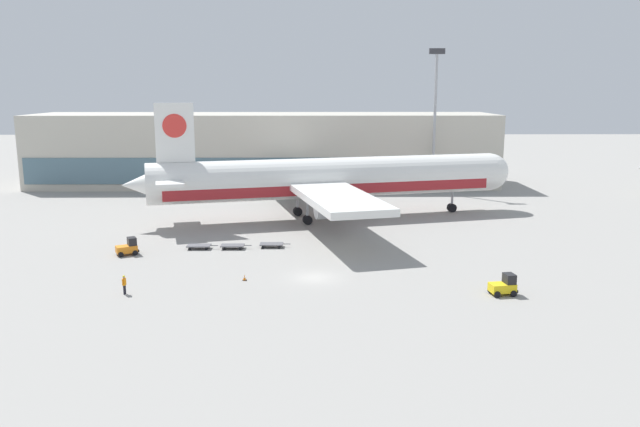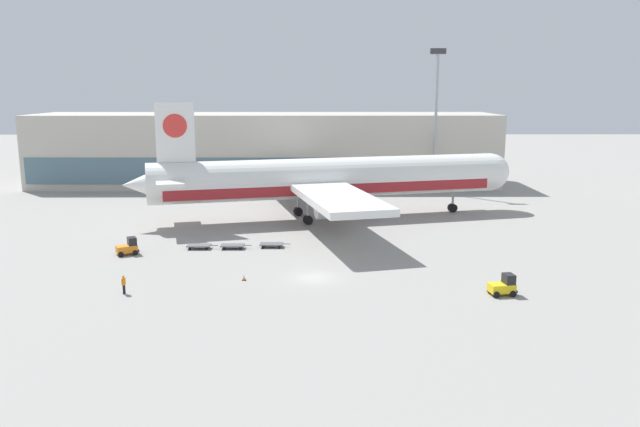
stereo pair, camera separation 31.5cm
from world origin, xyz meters
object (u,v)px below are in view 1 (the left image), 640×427
Objects in this scene: baggage_tug_foreground at (504,286)px; baggage_dolly_lead at (199,246)px; light_mast at (435,111)px; baggage_tug_mid at (128,247)px; baggage_dolly_second at (233,246)px; ground_crew_near at (124,283)px; baggage_dolly_third at (272,244)px; airplane_main at (325,180)px; traffic_cone_near at (245,278)px.

baggage_dolly_lead is at bearing 142.45° from baggage_tug_foreground.
light_mast is 9.20× the size of baggage_tug_mid.
baggage_dolly_second is (4.03, 0.02, 0.00)m from baggage_dolly_lead.
ground_crew_near reaches higher than baggage_dolly_second.
ground_crew_near is at bearing -125.57° from baggage_dolly_third.
baggage_tug_mid is (-23.14, -20.02, -4.96)m from airplane_main.
light_mast is at bearing 56.56° from baggage_dolly_third.
baggage_tug_mid is (-39.21, 14.74, 0.00)m from baggage_tug_foreground.
baggage_dolly_lead is at bearing 3.11° from ground_crew_near.
airplane_main reaches higher than ground_crew_near.
airplane_main is 15.40× the size of baggage_dolly_third.
traffic_cone_near is at bearing -62.20° from baggage_tug_mid.
light_mast is 60.17m from baggage_tug_foreground.
ground_crew_near is at bearing -102.91° from baggage_dolly_lead.
baggage_dolly_second is (-27.45, 17.29, -0.49)m from baggage_tug_foreground.
light_mast is 6.98× the size of baggage_dolly_third.
baggage_dolly_third is (8.67, 0.66, 0.00)m from baggage_dolly_lead.
baggage_dolly_second is at bearing -15.31° from baggage_tug_mid.
baggage_dolly_lead is (-31.49, 17.27, -0.49)m from baggage_tug_foreground.
baggage_dolly_lead and baggage_dolly_third have the same top height.
traffic_cone_near is at bearing -61.15° from baggage_dolly_lead.
light_mast is 44.46× the size of traffic_cone_near.
baggage_dolly_third is 6.37× the size of traffic_cone_near.
ground_crew_near reaches higher than traffic_cone_near.
airplane_main is at bearing 57.37° from baggage_dolly_second.
baggage_tug_mid is 0.76× the size of baggage_dolly_second.
baggage_tug_foreground is 29.03m from baggage_dolly_third.
traffic_cone_near reaches higher than baggage_dolly_second.
traffic_cone_near is (2.75, -12.58, -0.11)m from baggage_dolly_second.
light_mast reaches higher than baggage_dolly_third.
airplane_main is at bearing 73.97° from traffic_cone_near.
baggage_tug_mid is 16.70m from baggage_dolly_third.
baggage_dolly_third is (-22.82, 17.94, -0.49)m from baggage_tug_foreground.
airplane_main is (-20.42, -23.61, -8.98)m from light_mast.
ground_crew_near is at bearing -124.56° from light_mast.
airplane_main reaches higher than traffic_cone_near.
traffic_cone_near is (6.78, -12.56, -0.11)m from baggage_dolly_lead.
baggage_tug_mid reaches higher than baggage_dolly_third.
traffic_cone_near is (10.76, 4.16, -0.82)m from ground_crew_near.
baggage_dolly_second is at bearing 138.99° from baggage_tug_foreground.
baggage_dolly_second is (-31.81, -41.08, -14.43)m from light_mast.
baggage_dolly_second is 4.68m from baggage_dolly_third.
ground_crew_near is (-35.46, 0.56, 0.22)m from baggage_tug_foreground.
traffic_cone_near is (-8.63, -30.05, -5.56)m from airplane_main.
light_mast is at bearing -18.07° from ground_crew_near.
ground_crew_near is 3.17× the size of traffic_cone_near.
light_mast is at bearing 52.71° from baggage_dolly_second.
baggage_tug_foreground reaches higher than ground_crew_near.
light_mast is at bearing 35.17° from airplane_main.
baggage_dolly_third is at bearing 8.37° from baggage_dolly_second.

